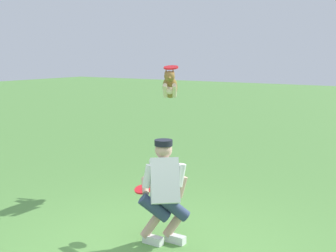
{
  "coord_description": "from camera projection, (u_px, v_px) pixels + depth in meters",
  "views": [
    {
      "loc": [
        -2.97,
        4.06,
        2.32
      ],
      "look_at": [
        0.5,
        -1.26,
        1.3
      ],
      "focal_mm": 48.13,
      "sensor_mm": 36.0,
      "label": 1
    }
  ],
  "objects": [
    {
      "name": "ground_plane",
      "position": [
        145.0,
        252.0,
        5.33
      ],
      "size": [
        60.0,
        60.0,
        0.0
      ],
      "primitive_type": "plane",
      "color": "#579042"
    },
    {
      "name": "person",
      "position": [
        164.0,
        189.0,
        5.46
      ],
      "size": [
        0.71,
        0.56,
        1.29
      ],
      "rotation": [
        0.0,
        0.0,
        -0.88
      ],
      "color": "silver",
      "rests_on": "ground_plane"
    },
    {
      "name": "dog",
      "position": [
        170.0,
        87.0,
        7.49
      ],
      "size": [
        0.63,
        0.96,
        0.59
      ],
      "rotation": [
        0.0,
        0.0,
        2.13
      ],
      "color": "olive"
    },
    {
      "name": "frisbee_flying",
      "position": [
        171.0,
        67.0,
        7.13
      ],
      "size": [
        0.32,
        0.31,
        0.09
      ],
      "primitive_type": "cylinder",
      "rotation": [
        -0.15,
        -0.13,
        5.83
      ],
      "color": "red"
    },
    {
      "name": "frisbee_held",
      "position": [
        143.0,
        189.0,
        5.75
      ],
      "size": [
        0.23,
        0.22,
        0.08
      ],
      "primitive_type": "cylinder",
      "rotation": [
        -0.24,
        -0.03,
        6.27
      ],
      "color": "red",
      "rests_on": "person"
    }
  ]
}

